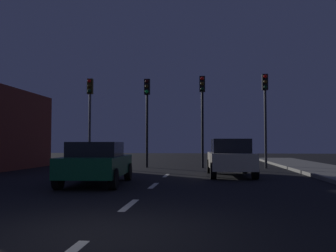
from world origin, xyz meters
name	(u,v)px	position (x,y,z in m)	size (l,w,h in m)	color
ground_plane	(156,184)	(0.00, 7.00, 0.00)	(80.00, 80.00, 0.00)	black
lane_stripe_second	(129,205)	(0.00, 2.60, 0.00)	(0.16, 1.60, 0.01)	silver
lane_stripe_third	(154,186)	(0.00, 6.40, 0.00)	(0.16, 1.60, 0.01)	silver
lane_stripe_fourth	(166,175)	(0.00, 10.20, 0.00)	(0.16, 1.60, 0.01)	silver
traffic_signal_far_left	(90,105)	(-5.07, 15.30, 3.62)	(0.32, 0.38, 5.19)	#4C4C51
traffic_signal_center_left	(147,105)	(-1.67, 15.30, 3.57)	(0.32, 0.38, 5.12)	black
traffic_signal_center_right	(202,104)	(1.52, 15.30, 3.64)	(0.32, 0.38, 5.22)	black
traffic_signal_far_right	(265,102)	(5.02, 15.30, 3.67)	(0.32, 0.38, 5.27)	#2D2D30
car_stopped_ahead	(230,157)	(2.72, 10.20, 0.78)	(1.96, 3.96, 1.57)	beige
car_adjacent_lane	(97,162)	(-1.94, 6.53, 0.73)	(2.10, 4.08, 1.42)	#0F4C2D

